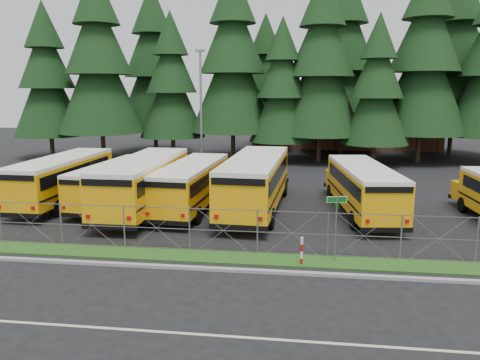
{
  "coord_description": "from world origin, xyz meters",
  "views": [
    {
      "loc": [
        0.73,
        -20.31,
        7.09
      ],
      "look_at": [
        -2.4,
        4.0,
        2.28
      ],
      "focal_mm": 35.0,
      "sensor_mm": 36.0,
      "label": 1
    }
  ],
  "objects_px": {
    "bus_2": "(146,184)",
    "street_sign": "(336,215)",
    "light_standard": "(201,108)",
    "bus_0": "(65,180)",
    "bus_1": "(117,184)",
    "bus_3": "(193,186)",
    "bus_4": "(256,183)",
    "striped_bollard": "(302,251)",
    "bus_6": "(362,190)"
  },
  "relations": [
    {
      "from": "bus_2",
      "to": "street_sign",
      "type": "bearing_deg",
      "value": -34.37
    },
    {
      "from": "bus_2",
      "to": "light_standard",
      "type": "distance_m",
      "value": 12.45
    },
    {
      "from": "bus_0",
      "to": "bus_1",
      "type": "xyz_separation_m",
      "value": [
        3.41,
        -0.0,
        -0.17
      ]
    },
    {
      "from": "bus_3",
      "to": "light_standard",
      "type": "bearing_deg",
      "value": 102.94
    },
    {
      "from": "bus_3",
      "to": "bus_4",
      "type": "bearing_deg",
      "value": 5.44
    },
    {
      "from": "bus_3",
      "to": "street_sign",
      "type": "height_order",
      "value": "street_sign"
    },
    {
      "from": "street_sign",
      "to": "light_standard",
      "type": "relative_size",
      "value": 0.28
    },
    {
      "from": "street_sign",
      "to": "bus_0",
      "type": "bearing_deg",
      "value": 152.5
    },
    {
      "from": "striped_bollard",
      "to": "bus_1",
      "type": "bearing_deg",
      "value": 141.83
    },
    {
      "from": "bus_4",
      "to": "light_standard",
      "type": "relative_size",
      "value": 1.22
    },
    {
      "from": "bus_3",
      "to": "bus_6",
      "type": "relative_size",
      "value": 0.99
    },
    {
      "from": "striped_bollard",
      "to": "bus_2",
      "type": "bearing_deg",
      "value": 139.51
    },
    {
      "from": "bus_3",
      "to": "bus_6",
      "type": "distance_m",
      "value": 9.81
    },
    {
      "from": "striped_bollard",
      "to": "bus_0",
      "type": "bearing_deg",
      "value": 148.86
    },
    {
      "from": "bus_2",
      "to": "light_standard",
      "type": "xyz_separation_m",
      "value": [
        0.84,
        11.78,
        3.93
      ]
    },
    {
      "from": "bus_3",
      "to": "street_sign",
      "type": "xyz_separation_m",
      "value": [
        7.77,
        -7.89,
        0.64
      ]
    },
    {
      "from": "bus_0",
      "to": "bus_3",
      "type": "relative_size",
      "value": 1.05
    },
    {
      "from": "bus_0",
      "to": "bus_6",
      "type": "height_order",
      "value": "bus_0"
    },
    {
      "from": "bus_0",
      "to": "striped_bollard",
      "type": "bearing_deg",
      "value": -30.18
    },
    {
      "from": "bus_6",
      "to": "light_standard",
      "type": "bearing_deg",
      "value": 129.95
    },
    {
      "from": "bus_6",
      "to": "striped_bollard",
      "type": "xyz_separation_m",
      "value": [
        -3.4,
        -8.58,
        -0.81
      ]
    },
    {
      "from": "bus_0",
      "to": "bus_2",
      "type": "relative_size",
      "value": 0.93
    },
    {
      "from": "bus_4",
      "to": "striped_bollard",
      "type": "bearing_deg",
      "value": -69.43
    },
    {
      "from": "striped_bollard",
      "to": "light_standard",
      "type": "xyz_separation_m",
      "value": [
        -8.25,
        19.54,
        4.9
      ]
    },
    {
      "from": "bus_3",
      "to": "light_standard",
      "type": "xyz_separation_m",
      "value": [
        -1.84,
        11.13,
        4.1
      ]
    },
    {
      "from": "bus_0",
      "to": "light_standard",
      "type": "distance_m",
      "value": 13.1
    },
    {
      "from": "bus_3",
      "to": "striped_bollard",
      "type": "height_order",
      "value": "bus_3"
    },
    {
      "from": "bus_0",
      "to": "street_sign",
      "type": "distance_m",
      "value": 18.15
    },
    {
      "from": "striped_bollard",
      "to": "light_standard",
      "type": "relative_size",
      "value": 0.12
    },
    {
      "from": "street_sign",
      "to": "striped_bollard",
      "type": "height_order",
      "value": "street_sign"
    },
    {
      "from": "striped_bollard",
      "to": "street_sign",
      "type": "bearing_deg",
      "value": 20.88
    },
    {
      "from": "bus_2",
      "to": "bus_6",
      "type": "relative_size",
      "value": 1.11
    },
    {
      "from": "street_sign",
      "to": "light_standard",
      "type": "distance_m",
      "value": 21.59
    },
    {
      "from": "street_sign",
      "to": "bus_4",
      "type": "bearing_deg",
      "value": 116.66
    },
    {
      "from": "light_standard",
      "to": "striped_bollard",
      "type": "bearing_deg",
      "value": -67.12
    },
    {
      "from": "bus_1",
      "to": "street_sign",
      "type": "height_order",
      "value": "street_sign"
    },
    {
      "from": "bus_4",
      "to": "striped_bollard",
      "type": "relative_size",
      "value": 10.27
    },
    {
      "from": "striped_bollard",
      "to": "light_standard",
      "type": "height_order",
      "value": "light_standard"
    },
    {
      "from": "bus_6",
      "to": "bus_4",
      "type": "bearing_deg",
      "value": 173.68
    },
    {
      "from": "bus_6",
      "to": "light_standard",
      "type": "distance_m",
      "value": 16.51
    },
    {
      "from": "bus_2",
      "to": "bus_3",
      "type": "xyz_separation_m",
      "value": [
        2.68,
        0.65,
        -0.17
      ]
    },
    {
      "from": "bus_2",
      "to": "striped_bollard",
      "type": "relative_size",
      "value": 9.97
    },
    {
      "from": "striped_bollard",
      "to": "light_standard",
      "type": "distance_m",
      "value": 21.77
    },
    {
      "from": "bus_2",
      "to": "street_sign",
      "type": "xyz_separation_m",
      "value": [
        10.45,
        -7.24,
        0.47
      ]
    },
    {
      "from": "bus_0",
      "to": "bus_1",
      "type": "height_order",
      "value": "bus_0"
    },
    {
      "from": "bus_4",
      "to": "bus_2",
      "type": "bearing_deg",
      "value": -169.88
    },
    {
      "from": "bus_4",
      "to": "street_sign",
      "type": "height_order",
      "value": "bus_4"
    },
    {
      "from": "bus_3",
      "to": "bus_4",
      "type": "relative_size",
      "value": 0.86
    },
    {
      "from": "bus_6",
      "to": "striped_bollard",
      "type": "relative_size",
      "value": 8.97
    },
    {
      "from": "striped_bollard",
      "to": "bus_4",
      "type": "bearing_deg",
      "value": 107.31
    }
  ]
}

